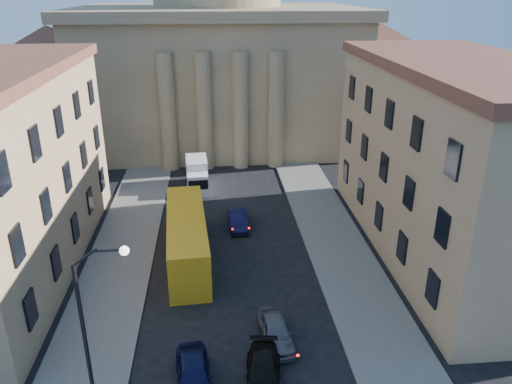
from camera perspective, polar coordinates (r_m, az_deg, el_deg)
sidewalk_left at (r=36.32m, az=-16.29°, el=-10.74°), size 5.00×60.00×0.15m
sidewalk_right at (r=36.84m, az=10.99°, el=-9.67°), size 5.00×60.00×0.15m
church at (r=67.72m, az=-4.29°, el=16.06°), size 68.02×28.76×36.60m
building_right at (r=40.20m, az=22.01°, el=3.44°), size 11.60×26.60×14.70m
street_lamp at (r=25.06m, az=-18.15°, el=-13.20°), size 2.62×0.44×8.83m
car_left_near at (r=27.76m, az=-7.15°, el=-19.98°), size 2.25×4.70×1.55m
car_right_mid at (r=27.81m, az=0.83°, el=-19.98°), size 2.35×4.75×1.33m
car_right_far at (r=30.31m, az=2.29°, el=-15.66°), size 2.06×4.37×1.45m
car_right_distant at (r=43.36m, az=-2.07°, el=-3.04°), size 1.74×4.57×1.49m
city_bus at (r=38.27m, az=-7.91°, el=-5.04°), size 3.70×12.54×3.49m
box_truck at (r=51.78m, az=-6.75°, el=1.96°), size 2.39×5.45×2.93m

